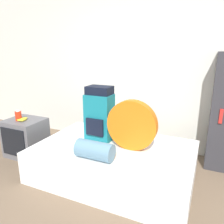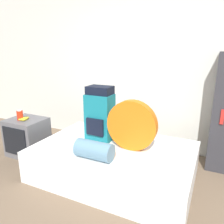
% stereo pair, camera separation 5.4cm
% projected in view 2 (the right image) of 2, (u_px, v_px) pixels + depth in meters
% --- Properties ---
extents(ground_plane, '(16.00, 16.00, 0.00)m').
position_uv_depth(ground_plane, '(79.00, 222.00, 2.08)').
color(ground_plane, brown).
extents(wall_back, '(8.00, 0.05, 2.60)m').
position_uv_depth(wall_back, '(146.00, 68.00, 3.44)').
color(wall_back, silver).
rests_on(wall_back, ground_plane).
extents(bed, '(1.94, 1.29, 0.41)m').
position_uv_depth(bed, '(114.00, 161.00, 2.80)').
color(bed, white).
rests_on(bed, ground_plane).
extents(backpack, '(0.35, 0.28, 0.73)m').
position_uv_depth(backpack, '(100.00, 114.00, 2.88)').
color(backpack, '#14707F').
rests_on(backpack, bed).
extents(tent_bag, '(0.61, 0.11, 0.61)m').
position_uv_depth(tent_bag, '(132.00, 125.00, 2.61)').
color(tent_bag, orange).
rests_on(tent_bag, bed).
extents(sleeping_roll, '(0.42, 0.21, 0.21)m').
position_uv_depth(sleeping_roll, '(94.00, 150.00, 2.42)').
color(sleeping_roll, '#5B849E').
rests_on(sleeping_roll, bed).
extents(television, '(0.55, 0.49, 0.57)m').
position_uv_depth(television, '(27.00, 137.00, 3.37)').
color(television, '#5B5B60').
rests_on(television, ground_plane).
extents(canister, '(0.09, 0.09, 0.16)m').
position_uv_depth(canister, '(20.00, 115.00, 3.25)').
color(canister, red).
rests_on(canister, television).
extents(banana_bunch, '(0.13, 0.17, 0.04)m').
position_uv_depth(banana_bunch, '(25.00, 119.00, 3.26)').
color(banana_bunch, yellow).
rests_on(banana_bunch, television).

